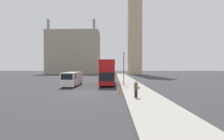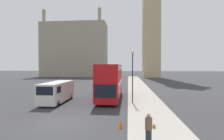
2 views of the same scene
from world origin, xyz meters
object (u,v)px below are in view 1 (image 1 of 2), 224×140
object	(u,v)px
red_double_decker_bus	(108,71)
white_van	(72,79)
pedestrian	(136,89)
clock_tower	(135,9)
street_lamp	(124,63)

from	to	relation	value
red_double_decker_bus	white_van	world-z (taller)	red_double_decker_bus
red_double_decker_bus	white_van	bearing A→B (deg)	-153.33
red_double_decker_bus	white_van	size ratio (longest dim) A/B	1.70
pedestrian	red_double_decker_bus	bearing A→B (deg)	103.96
pedestrian	white_van	bearing A→B (deg)	131.66
red_double_decker_bus	pedestrian	bearing A→B (deg)	-76.04
pedestrian	clock_tower	bearing A→B (deg)	82.56
red_double_decker_bus	pedestrian	xyz separation A→B (m)	(3.34, -13.42, -1.47)
red_double_decker_bus	street_lamp	bearing A→B (deg)	-46.14
white_van	pedestrian	size ratio (longest dim) A/B	3.74
clock_tower	white_van	bearing A→B (deg)	-109.11
pedestrian	street_lamp	bearing A→B (deg)	93.08
street_lamp	red_double_decker_bus	bearing A→B (deg)	133.86
white_van	street_lamp	distance (m)	9.12
red_double_decker_bus	pedestrian	distance (m)	13.91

